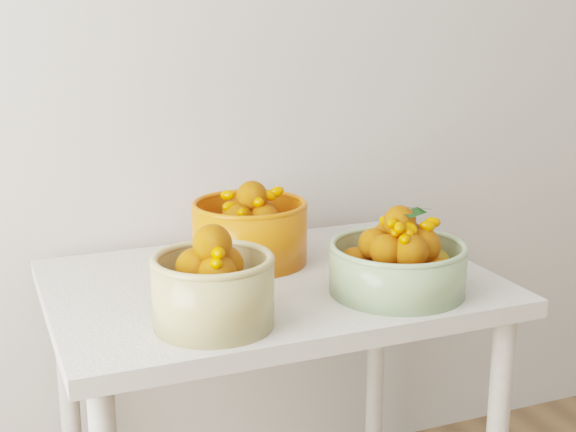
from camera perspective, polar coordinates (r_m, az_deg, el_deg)
name	(u,v)px	position (r m, az deg, el deg)	size (l,w,h in m)	color
table	(271,318)	(1.88, -1.19, -7.25)	(1.00, 0.70, 0.75)	silver
bowl_cream	(213,287)	(1.57, -5.37, -5.06)	(0.29, 0.29, 0.21)	tan
bowl_green	(398,263)	(1.76, 7.85, -3.30)	(0.38, 0.38, 0.19)	#91B07E
bowl_orange	(250,230)	(1.95, -2.75, -1.03)	(0.30, 0.30, 0.20)	#ED5C0E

